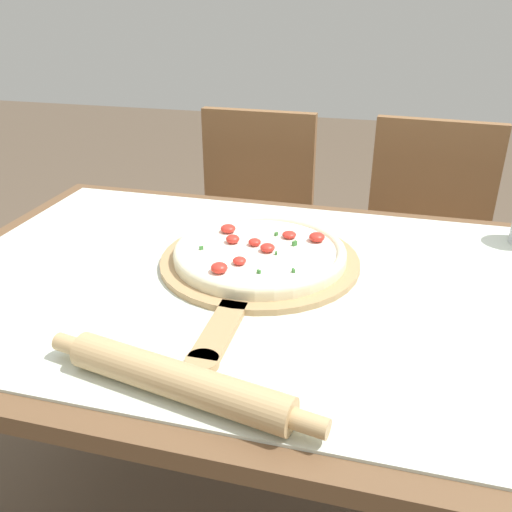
{
  "coord_description": "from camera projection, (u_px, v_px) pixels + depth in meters",
  "views": [
    {
      "loc": [
        0.2,
        -0.85,
        1.22
      ],
      "look_at": [
        -0.04,
        0.04,
        0.77
      ],
      "focal_mm": 38.0,
      "sensor_mm": 36.0,
      "label": 1
    }
  ],
  "objects": [
    {
      "name": "towel_cloth",
      "position": [
        270.0,
        282.0,
        1.0
      ],
      "size": [
        1.22,
        0.77,
        0.0
      ],
      "color": "silver",
      "rests_on": "dining_table"
    },
    {
      "name": "chair_left",
      "position": [
        251.0,
        227.0,
        1.82
      ],
      "size": [
        0.41,
        0.41,
        0.88
      ],
      "rotation": [
        0.0,
        0.0,
        -0.02
      ],
      "color": "brown",
      "rests_on": "ground_plane"
    },
    {
      "name": "rolling_pin",
      "position": [
        178.0,
        380.0,
        0.7
      ],
      "size": [
        0.41,
        0.11,
        0.05
      ],
      "rotation": [
        0.0,
        0.0,
        -0.19
      ],
      "color": "tan",
      "rests_on": "towel_cloth"
    },
    {
      "name": "pizza_peel",
      "position": [
        258.0,
        264.0,
        1.04
      ],
      "size": [
        0.39,
        0.55,
        0.01
      ],
      "color": "tan",
      "rests_on": "towel_cloth"
    },
    {
      "name": "chair_right",
      "position": [
        423.0,
        245.0,
        1.7
      ],
      "size": [
        0.43,
        0.43,
        0.88
      ],
      "rotation": [
        0.0,
        0.0,
        -0.08
      ],
      "color": "brown",
      "rests_on": "ground_plane"
    },
    {
      "name": "dining_table",
      "position": [
        269.0,
        333.0,
        1.04
      ],
      "size": [
        1.3,
        0.85,
        0.74
      ],
      "color": "brown",
      "rests_on": "ground_plane"
    },
    {
      "name": "pizza",
      "position": [
        260.0,
        252.0,
        1.05
      ],
      "size": [
        0.33,
        0.33,
        0.04
      ],
      "color": "beige",
      "rests_on": "pizza_peel"
    }
  ]
}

